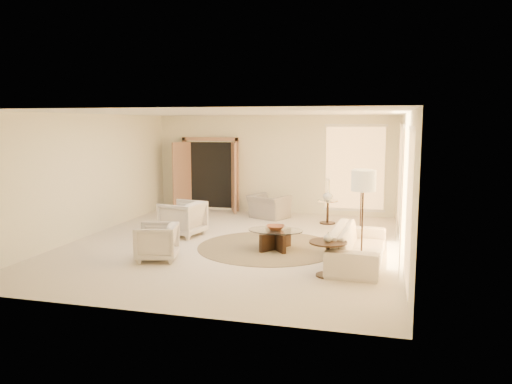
% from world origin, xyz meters
% --- Properties ---
extents(room, '(7.04, 8.04, 2.83)m').
position_xyz_m(room, '(0.00, 0.00, 1.40)').
color(room, beige).
rests_on(room, ground).
extents(windows_right, '(0.10, 6.40, 2.40)m').
position_xyz_m(windows_right, '(3.45, 0.10, 1.35)').
color(windows_right, '#F6B562').
rests_on(windows_right, room).
extents(window_back_corner, '(1.70, 0.10, 2.40)m').
position_xyz_m(window_back_corner, '(2.30, 3.95, 1.35)').
color(window_back_corner, '#F6B562').
rests_on(window_back_corner, room).
extents(curtains_right, '(0.06, 5.20, 2.60)m').
position_xyz_m(curtains_right, '(3.40, 1.00, 1.30)').
color(curtains_right, beige).
rests_on(curtains_right, room).
extents(french_doors, '(1.95, 0.66, 2.16)m').
position_xyz_m(french_doors, '(-1.90, 3.82, 1.07)').
color(french_doors, '#AA7C5E').
rests_on(french_doors, room).
extents(area_rug, '(3.03, 3.03, 0.01)m').
position_xyz_m(area_rug, '(0.79, -0.06, 0.01)').
color(area_rug, '#433826').
rests_on(area_rug, room).
extents(sofa, '(1.01, 2.36, 0.68)m').
position_xyz_m(sofa, '(2.67, -0.81, 0.34)').
color(sofa, beige).
rests_on(sofa, room).
extents(armchair_left, '(0.95, 0.99, 0.89)m').
position_xyz_m(armchair_left, '(-1.39, 0.52, 0.44)').
color(armchair_left, beige).
rests_on(armchair_left, room).
extents(armchair_right, '(0.86, 0.90, 0.77)m').
position_xyz_m(armchair_right, '(-1.06, -1.53, 0.38)').
color(armchair_right, beige).
rests_on(armchair_right, room).
extents(accent_chair, '(1.15, 0.96, 0.85)m').
position_xyz_m(accent_chair, '(0.06, 3.11, 0.43)').
color(accent_chair, gray).
rests_on(accent_chair, room).
extents(coffee_table, '(1.18, 1.18, 0.42)m').
position_xyz_m(coffee_table, '(0.97, -0.21, 0.26)').
color(coffee_table, black).
rests_on(coffee_table, room).
extents(end_table, '(0.64, 0.64, 0.61)m').
position_xyz_m(end_table, '(2.22, -1.73, 0.42)').
color(end_table, black).
rests_on(end_table, room).
extents(side_table, '(0.53, 0.53, 0.61)m').
position_xyz_m(side_table, '(1.71, 2.75, 0.37)').
color(side_table, black).
rests_on(side_table, room).
extents(floor_lamp_near, '(0.38, 0.38, 1.58)m').
position_xyz_m(floor_lamp_near, '(2.61, 1.23, 1.34)').
color(floor_lamp_near, black).
rests_on(floor_lamp_near, room).
extents(floor_lamp_far, '(0.43, 0.43, 1.78)m').
position_xyz_m(floor_lamp_far, '(2.75, -1.13, 1.51)').
color(floor_lamp_far, black).
rests_on(floor_lamp_far, room).
extents(bowl, '(0.44, 0.44, 0.09)m').
position_xyz_m(bowl, '(0.97, -0.21, 0.47)').
color(bowl, brown).
rests_on(bowl, coffee_table).
extents(end_vase, '(0.18, 0.18, 0.17)m').
position_xyz_m(end_vase, '(2.22, -1.73, 0.69)').
color(end_vase, white).
rests_on(end_vase, end_table).
extents(side_vase, '(0.27, 0.27, 0.27)m').
position_xyz_m(side_vase, '(1.71, 2.75, 0.75)').
color(side_vase, white).
rests_on(side_vase, side_table).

